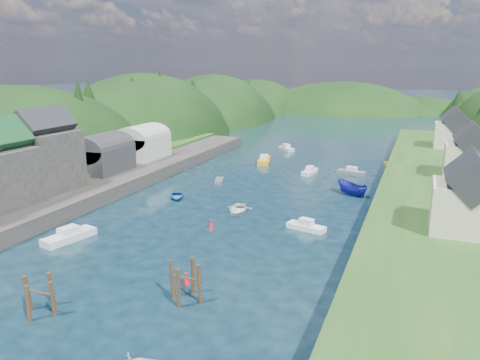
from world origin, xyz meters
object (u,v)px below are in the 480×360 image
at_px(channel_buoy_near, 186,279).
at_px(channel_buoy_far, 211,224).
at_px(piling_cluster_near, 41,299).
at_px(piling_cluster_far, 186,285).

xyz_separation_m(channel_buoy_near, channel_buoy_far, (-4.04, 14.06, 0.00)).
height_order(piling_cluster_near, piling_cluster_far, piling_cluster_far).
xyz_separation_m(piling_cluster_far, channel_buoy_near, (-1.37, 2.65, -0.92)).
bearing_deg(piling_cluster_near, channel_buoy_near, 45.97).
xyz_separation_m(piling_cluster_near, channel_buoy_near, (8.28, 8.57, -0.71)).
relative_size(piling_cluster_far, channel_buoy_far, 3.59).
xyz_separation_m(piling_cluster_near, channel_buoy_far, (4.24, 22.63, -0.71)).
distance_m(channel_buoy_near, channel_buoy_far, 14.63).
height_order(piling_cluster_near, channel_buoy_near, piling_cluster_near).
relative_size(piling_cluster_near, channel_buoy_far, 3.19).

